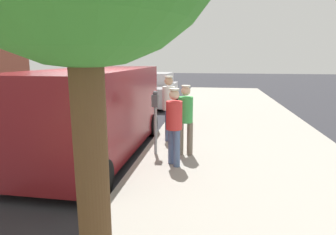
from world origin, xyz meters
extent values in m
plane|color=#2D2D33|center=(0.00, 0.00, 0.00)|extent=(80.00, 80.00, 0.00)
cube|color=#9E998E|center=(3.50, 0.00, 0.07)|extent=(5.00, 32.00, 0.15)
cylinder|color=gray|center=(1.35, 0.02, 0.72)|extent=(0.07, 0.07, 1.15)
cube|color=#4C4C51|center=(1.35, 0.02, 1.44)|extent=(0.14, 0.18, 0.28)
sphere|color=#47474C|center=(1.35, 0.02, 1.61)|extent=(0.12, 0.12, 0.12)
cylinder|color=#4C608C|center=(1.49, 1.36, 0.58)|extent=(0.14, 0.14, 0.86)
cylinder|color=#4C608C|center=(1.46, 1.14, 0.58)|extent=(0.14, 0.14, 0.86)
cylinder|color=white|center=(1.47, 1.25, 1.33)|extent=(0.34, 0.34, 0.64)
sphere|color=tan|center=(1.47, 1.25, 1.80)|extent=(0.23, 0.23, 0.23)
cylinder|color=silver|center=(1.47, 1.25, 1.91)|extent=(0.22, 0.22, 0.04)
cylinder|color=#4C608C|center=(1.95, -0.71, 0.55)|extent=(0.14, 0.14, 0.79)
cylinder|color=#4C608C|center=(1.81, -0.54, 0.55)|extent=(0.14, 0.14, 0.79)
cylinder|color=red|center=(1.88, -0.63, 1.24)|extent=(0.34, 0.34, 0.59)
sphere|color=beige|center=(1.88, -0.63, 1.67)|extent=(0.21, 0.21, 0.21)
cylinder|color=silver|center=(1.88, -0.63, 1.78)|extent=(0.20, 0.20, 0.04)
cylinder|color=#726656|center=(2.16, 0.08, 0.55)|extent=(0.14, 0.14, 0.79)
cylinder|color=#726656|center=(1.94, 0.07, 0.55)|extent=(0.14, 0.14, 0.79)
cylinder|color=green|center=(2.05, 0.07, 1.24)|extent=(0.34, 0.34, 0.59)
sphere|color=beige|center=(2.05, 0.07, 1.67)|extent=(0.21, 0.21, 0.21)
cylinder|color=silver|center=(2.05, 0.07, 1.78)|extent=(0.20, 0.20, 0.04)
cube|color=maroon|center=(-0.15, 0.08, 1.17)|extent=(2.03, 5.21, 1.96)
cube|color=black|center=(-0.17, -2.37, 1.56)|extent=(1.84, 0.09, 0.88)
cylinder|color=black|center=(0.79, -1.98, 0.34)|extent=(0.22, 0.68, 0.68)
cylinder|color=black|center=(-1.11, -1.97, 0.34)|extent=(0.22, 0.68, 0.68)
cylinder|color=black|center=(0.81, 2.12, 0.34)|extent=(0.22, 0.68, 0.68)
cylinder|color=black|center=(-1.09, 2.13, 0.34)|extent=(0.22, 0.68, 0.68)
cube|color=#BCBCC1|center=(-0.31, 8.10, 0.61)|extent=(1.89, 4.43, 0.89)
cube|color=#BCBCC1|center=(-0.31, 8.32, 1.35)|extent=(1.63, 2.00, 0.60)
cylinder|color=black|center=(0.52, 6.44, 0.30)|extent=(0.23, 0.60, 0.60)
cylinder|color=black|center=(-1.20, 6.46, 0.30)|extent=(0.23, 0.60, 0.60)
cylinder|color=black|center=(0.57, 9.74, 0.30)|extent=(0.23, 0.60, 0.60)
cylinder|color=black|center=(-1.15, 9.76, 0.30)|extent=(0.23, 0.60, 0.60)
cylinder|color=black|center=(-6.16, 10.55, 2.60)|extent=(0.16, 0.16, 5.20)
cylinder|color=black|center=(-7.36, 10.55, 5.00)|extent=(2.40, 0.10, 0.10)
cube|color=black|center=(-8.36, 10.55, 4.65)|extent=(0.24, 0.32, 0.80)
sphere|color=red|center=(-8.36, 10.38, 4.90)|extent=(0.17, 0.17, 0.17)
sphere|color=yellow|center=(-8.36, 10.38, 4.65)|extent=(0.17, 0.17, 0.17)
sphere|color=green|center=(-8.36, 10.38, 4.40)|extent=(0.17, 0.17, 0.17)
cylinder|color=brown|center=(1.82, -4.59, 1.40)|extent=(0.24, 0.24, 2.49)
camera|label=1|loc=(2.66, -6.42, 2.41)|focal=30.58mm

